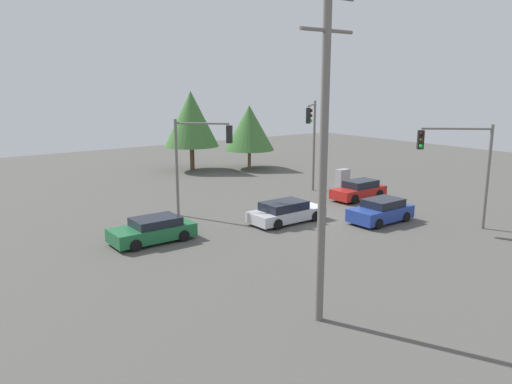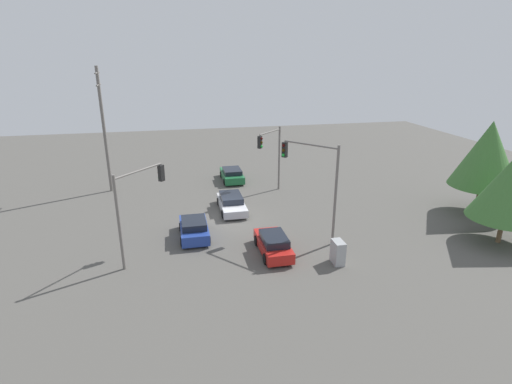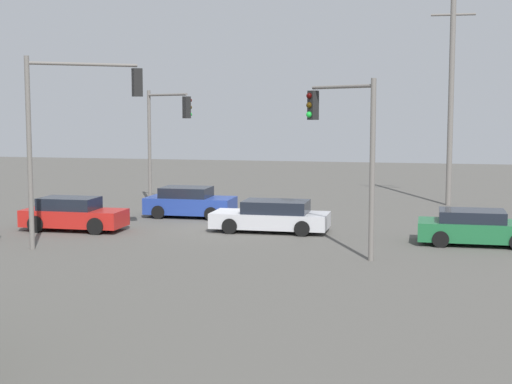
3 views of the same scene
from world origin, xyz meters
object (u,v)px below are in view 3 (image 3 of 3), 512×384
(traffic_signal_main, at_px, (165,126))
(traffic_signal_aux, at_px, (73,117))
(sedan_blue, at_px, (190,203))
(sedan_silver, at_px, (272,216))
(sedan_green, at_px, (476,228))
(traffic_signal_cross, at_px, (346,135))
(sedan_red, at_px, (73,214))

(traffic_signal_main, distance_m, traffic_signal_aux, 11.47)
(sedan_blue, relative_size, traffic_signal_main, 0.68)
(sedan_silver, distance_m, traffic_signal_main, 10.23)
(sedan_silver, relative_size, traffic_signal_main, 0.80)
(sedan_green, relative_size, traffic_signal_cross, 0.72)
(sedan_silver, height_order, traffic_signal_aux, traffic_signal_aux)
(sedan_blue, xyz_separation_m, traffic_signal_aux, (-1.86, -8.07, 4.03))
(traffic_signal_cross, bearing_deg, traffic_signal_aux, 48.33)
(traffic_signal_main, height_order, traffic_signal_aux, traffic_signal_aux)
(traffic_signal_main, xyz_separation_m, traffic_signal_aux, (0.48, -11.44, 0.62))
(sedan_blue, xyz_separation_m, sedan_red, (-3.50, -4.84, -0.00))
(sedan_silver, xyz_separation_m, traffic_signal_aux, (-6.41, -4.71, 4.07))
(sedan_blue, relative_size, sedan_green, 0.93)
(traffic_signal_main, xyz_separation_m, traffic_signal_cross, (10.31, -10.98, 0.03))
(sedan_green, height_order, traffic_signal_main, traffic_signal_main)
(traffic_signal_cross, distance_m, traffic_signal_aux, 9.87)
(sedan_silver, bearing_deg, traffic_signal_main, 45.62)
(sedan_silver, xyz_separation_m, traffic_signal_cross, (3.43, -4.24, 3.49))
(sedan_red, height_order, traffic_signal_main, traffic_signal_main)
(traffic_signal_main, bearing_deg, traffic_signal_cross, -5.31)
(sedan_blue, relative_size, traffic_signal_aux, 0.59)
(sedan_silver, relative_size, traffic_signal_aux, 0.69)
(sedan_blue, xyz_separation_m, sedan_green, (12.54, -4.66, -0.04))
(traffic_signal_aux, bearing_deg, sedan_green, -27.09)
(sedan_red, xyz_separation_m, sedan_silver, (8.06, 1.47, -0.04))
(sedan_silver, xyz_separation_m, sedan_green, (7.99, -1.29, 0.00))
(sedan_red, bearing_deg, traffic_signal_main, 171.89)
(sedan_red, xyz_separation_m, traffic_signal_main, (1.17, 8.21, 3.41))
(traffic_signal_aux, bearing_deg, traffic_signal_main, 51.94)
(sedan_blue, relative_size, sedan_silver, 0.85)
(sedan_green, distance_m, traffic_signal_main, 17.25)
(sedan_blue, distance_m, sedan_red, 5.97)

